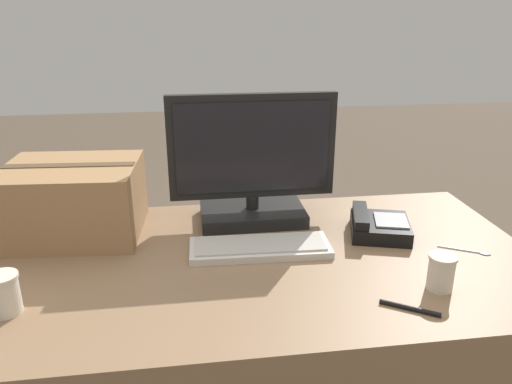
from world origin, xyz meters
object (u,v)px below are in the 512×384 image
object	(u,v)px
monitor	(252,172)
paper_cup_right	(441,272)
desk_phone	(378,226)
cardboard_box	(74,200)
spoon	(473,251)
pen_marker	(410,308)
paper_cup_left	(4,294)
keyboard	(260,247)

from	to	relation	value
monitor	paper_cup_right	xyz separation A→B (m)	(0.43, -0.52, -0.13)
desk_phone	cardboard_box	bearing A→B (deg)	-172.49
desk_phone	spoon	distance (m)	0.29
cardboard_box	pen_marker	size ratio (longest dim) A/B	3.34
paper_cup_left	cardboard_box	distance (m)	0.46
monitor	keyboard	size ratio (longest dim) A/B	1.30
monitor	desk_phone	bearing A→B (deg)	-23.19
paper_cup_right	paper_cup_left	bearing A→B (deg)	177.75
keyboard	paper_cup_right	bearing A→B (deg)	-30.58
monitor	keyboard	bearing A→B (deg)	-92.00
paper_cup_right	spoon	distance (m)	0.28
paper_cup_right	monitor	bearing A→B (deg)	129.91
keyboard	cardboard_box	xyz separation A→B (m)	(-0.58, 0.21, 0.10)
desk_phone	paper_cup_left	distance (m)	1.11
keyboard	spoon	xyz separation A→B (m)	(0.65, -0.10, -0.01)
monitor	paper_cup_left	xyz separation A→B (m)	(-0.67, -0.47, -0.13)
monitor	paper_cup_right	bearing A→B (deg)	-50.09
pen_marker	keyboard	bearing A→B (deg)	-15.70
pen_marker	spoon	bearing A→B (deg)	-107.44
cardboard_box	pen_marker	world-z (taller)	cardboard_box
keyboard	paper_cup_left	xyz separation A→B (m)	(-0.66, -0.24, 0.04)
keyboard	paper_cup_left	distance (m)	0.71
keyboard	paper_cup_right	size ratio (longest dim) A/B	4.41
monitor	spoon	bearing A→B (deg)	-27.63
monitor	keyboard	world-z (taller)	monitor
keyboard	pen_marker	xyz separation A→B (m)	(0.32, -0.36, -0.01)
monitor	pen_marker	bearing A→B (deg)	-62.49
desk_phone	pen_marker	bearing A→B (deg)	-84.58
monitor	spoon	distance (m)	0.74
paper_cup_left	cardboard_box	world-z (taller)	cardboard_box
monitor	cardboard_box	distance (m)	0.59
monitor	paper_cup_right	distance (m)	0.69
desk_phone	cardboard_box	world-z (taller)	cardboard_box
paper_cup_left	spoon	size ratio (longest dim) A/B	0.74
keyboard	cardboard_box	size ratio (longest dim) A/B	0.99
spoon	cardboard_box	size ratio (longest dim) A/B	0.32
keyboard	spoon	world-z (taller)	keyboard
paper_cup_right	pen_marker	xyz separation A→B (m)	(-0.12, -0.08, -0.04)
desk_phone	keyboard	bearing A→B (deg)	-154.32
keyboard	paper_cup_left	bearing A→B (deg)	-158.58
desk_phone	cardboard_box	xyz separation A→B (m)	(-0.98, 0.15, 0.09)
paper_cup_left	paper_cup_right	world-z (taller)	paper_cup_left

